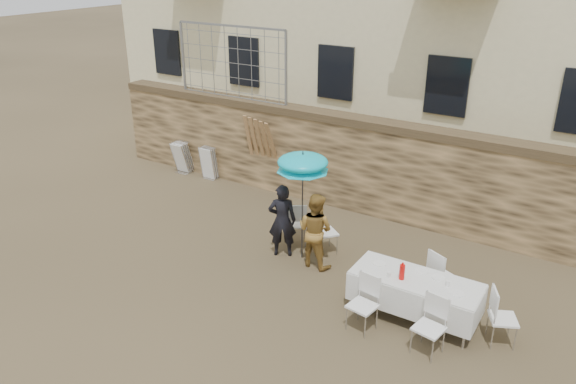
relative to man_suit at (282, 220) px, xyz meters
The scene contains 17 objects.
ground 2.32m from the man_suit, 97.39° to the right, with size 80.00×80.00×0.00m, color brown.
stone_wall 2.86m from the man_suit, 95.69° to the left, with size 13.00×0.50×2.20m, color brown.
chain_link_fence 4.92m from the man_suit, 139.25° to the left, with size 3.20×0.06×1.80m, color gray, non-canonical shape.
man_suit is the anchor object (origin of this frame).
woman_dress 0.75m from the man_suit, ahead, with size 0.73×0.57×1.51m, color gold.
umbrella 1.28m from the man_suit, 14.04° to the left, with size 1.01×1.01×2.10m.
couple_chair_left 0.62m from the man_suit, 90.00° to the left, with size 0.48×0.48×0.96m, color white, non-canonical shape.
couple_chair_right 0.94m from the man_suit, 38.16° to the left, with size 0.48×0.48×0.96m, color white, non-canonical shape.
banquet_table 3.08m from the man_suit, 12.06° to the right, with size 2.10×0.85×0.78m.
soda_bottle 2.92m from the man_suit, 15.76° to the right, with size 0.09×0.09×0.26m, color red.
table_chair_front_left 2.80m from the man_suit, 30.02° to the right, with size 0.48×0.48×0.96m, color white, non-canonical shape.
table_chair_front_right 3.79m from the man_suit, 21.64° to the right, with size 0.48×0.48×0.96m, color white, non-canonical shape.
table_chair_back 3.23m from the man_suit, ahead, with size 0.48×0.48×0.96m, color white, non-canonical shape.
table_chair_side 4.45m from the man_suit, ahead, with size 0.48×0.48×0.96m, color white, non-canonical shape.
chair_stack_left 5.39m from the man_suit, 152.38° to the left, with size 0.46×0.40×0.92m, color white, non-canonical shape.
chair_stack_right 4.61m from the man_suit, 147.17° to the left, with size 0.46×0.32×0.92m, color white, non-canonical shape.
wood_planks 3.43m from the man_suit, 131.45° to the left, with size 0.70×0.20×2.00m, color #A37749, non-canonical shape.
Camera 1 is at (5.66, -6.24, 5.73)m, focal length 35.00 mm.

